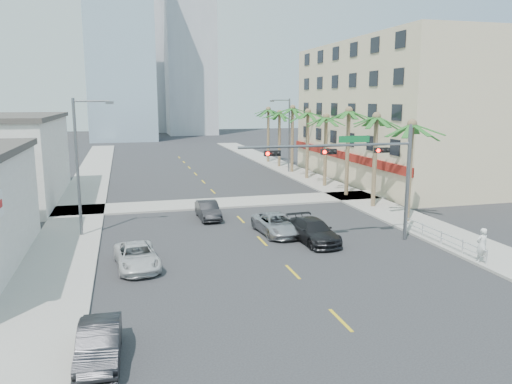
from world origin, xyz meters
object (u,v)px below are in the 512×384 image
car_parked_mid (99,344)px  car_parked_far (137,256)px  car_lane_left (208,210)px  car_lane_right (313,231)px  car_lane_center (277,224)px  pedestrian (482,245)px  traffic_signal_mast (362,163)px

car_parked_mid → car_parked_far: size_ratio=0.87×
car_lane_left → car_lane_right: size_ratio=0.81×
car_parked_mid → car_lane_center: (10.80, 14.26, 0.02)m
car_lane_center → car_lane_right: size_ratio=0.99×
car_lane_center → car_lane_left: bearing=119.8°
pedestrian → car_lane_center: bearing=-48.2°
traffic_signal_mast → car_lane_right: bearing=159.7°
car_parked_far → car_lane_center: (9.27, 4.58, 0.04)m
car_lane_right → car_parked_far: bearing=-173.4°
car_lane_center → pedestrian: size_ratio=2.57×
car_parked_mid → car_lane_center: car_lane_center is taller
car_parked_far → pedestrian: size_ratio=2.40×
car_lane_left → traffic_signal_mast: bearing=-48.8°
car_lane_center → car_lane_right: 2.94m
pedestrian → car_lane_left: bearing=-51.8°
car_lane_center → car_lane_right: car_lane_right is taller
car_lane_left → car_lane_right: bearing=-56.7°
car_parked_mid → car_lane_left: car_lane_left is taller
traffic_signal_mast → car_parked_far: (-13.65, -1.16, -4.42)m
traffic_signal_mast → car_lane_left: bearing=132.4°
traffic_signal_mast → car_lane_left: 12.82m
car_lane_left → car_lane_center: (3.74, -5.48, 0.02)m
car_lane_center → pedestrian: pedestrian is taller
car_parked_mid → car_lane_left: bearing=72.0°
car_lane_left → pedestrian: 19.15m
car_lane_center → car_lane_right: bearing=-59.7°
pedestrian → car_lane_right: bearing=-45.1°
pedestrian → car_parked_mid: bearing=12.1°
traffic_signal_mast → car_lane_left: traffic_signal_mast is taller
car_lane_center → car_parked_far: bearing=-158.2°
pedestrian → traffic_signal_mast: bearing=-53.7°
car_lane_left → car_lane_right: (5.41, -7.89, 0.05)m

